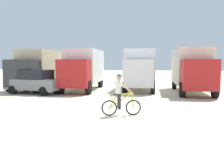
{
  "coord_description": "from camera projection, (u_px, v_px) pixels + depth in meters",
  "views": [
    {
      "loc": [
        3.44,
        -9.01,
        2.3
      ],
      "look_at": [
        0.45,
        3.87,
        1.1
      ],
      "focal_mm": 38.46,
      "sensor_mm": 36.0,
      "label": 1
    }
  ],
  "objects": [
    {
      "name": "box_truck_tan_camper",
      "position": [
        39.0,
        67.0,
        20.59
      ],
      "size": [
        2.9,
        6.92,
        3.35
      ],
      "color": "#CCB78E",
      "rests_on": "ground"
    },
    {
      "name": "box_truck_cream_rv",
      "position": [
        192.0,
        68.0,
        18.14
      ],
      "size": [
        2.87,
        6.91,
        3.35
      ],
      "color": "beige",
      "rests_on": "ground"
    },
    {
      "name": "box_truck_avon_van",
      "position": [
        141.0,
        67.0,
        20.19
      ],
      "size": [
        2.79,
        6.89,
        3.35
      ],
      "color": "white",
      "rests_on": "ground"
    },
    {
      "name": "ground_plane",
      "position": [
        80.0,
        119.0,
        9.73
      ],
      "size": [
        120.0,
        120.0,
        0.0
      ],
      "primitive_type": "plane",
      "color": "beige"
    },
    {
      "name": "sedan_parked",
      "position": [
        35.0,
        82.0,
        17.58
      ],
      "size": [
        4.36,
        2.18,
        1.76
      ],
      "color": "slate",
      "rests_on": "ground"
    },
    {
      "name": "box_truck_white_box",
      "position": [
        84.0,
        67.0,
        19.85
      ],
      "size": [
        3.02,
        6.95,
        3.35
      ],
      "color": "white",
      "rests_on": "ground"
    },
    {
      "name": "cyclist_orange_shirt",
      "position": [
        120.0,
        96.0,
        10.31
      ],
      "size": [
        1.65,
        0.72,
        1.82
      ],
      "color": "black",
      "rests_on": "ground"
    }
  ]
}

